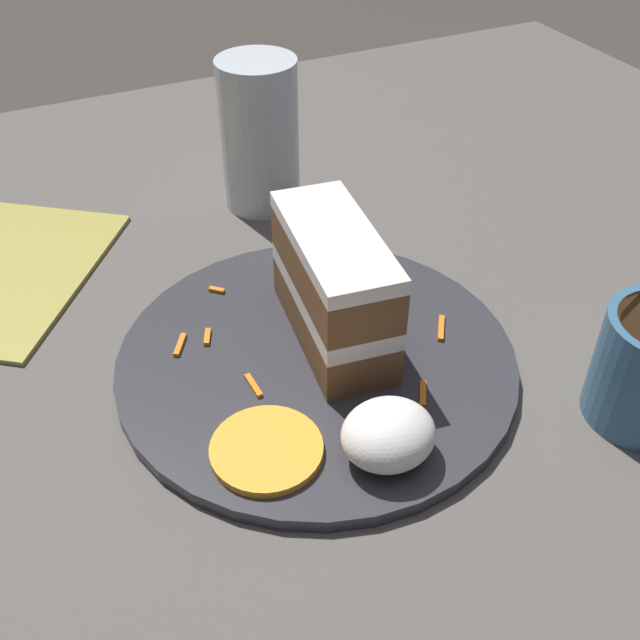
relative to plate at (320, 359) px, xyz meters
The scene contains 8 objects.
ground_plane 0.07m from the plate, 93.15° to the left, with size 6.00×6.00×0.00m, color #38332D.
dining_table 0.06m from the plate, 93.15° to the left, with size 1.23×0.99×0.04m, color #56514C.
plate is the anchor object (origin of this frame).
cake_slice 0.05m from the plate, 40.01° to the left, with size 0.07×0.13×0.09m.
cream_dollop 0.10m from the plate, 89.96° to the right, with size 0.06×0.05×0.04m, color white.
orange_garnish 0.10m from the plate, 135.14° to the right, with size 0.07×0.07×0.01m, color orange.
carrot_shreds_scatter 0.01m from the plate, 145.67° to the left, with size 0.20×0.18×0.00m.
drinking_glass 0.24m from the plate, 78.03° to the left, with size 0.07×0.07×0.14m.
Camera 1 is at (-0.17, -0.40, 0.40)m, focal length 42.00 mm.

